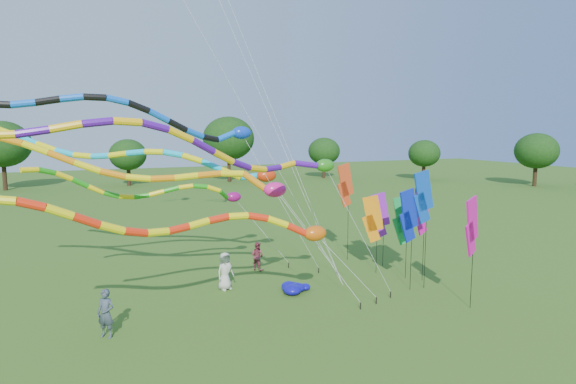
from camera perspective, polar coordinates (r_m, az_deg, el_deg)
name	(u,v)px	position (r m, az deg, el deg)	size (l,w,h in m)	color
ground	(338,334)	(18.52, 5.95, -16.36)	(160.00, 160.00, 0.00)	#2C5917
tree_ring	(221,207)	(13.50, -7.95, -1.73)	(120.22, 119.19, 9.65)	#382314
tube_kite_red	(217,225)	(17.70, -8.42, -3.90)	(13.74, 1.36, 6.10)	black
tube_kite_orange	(147,169)	(20.28, -16.36, 2.62)	(15.55, 6.90, 8.02)	black
tube_kite_purple	(229,153)	(15.86, -6.99, 4.58)	(14.40, 3.22, 8.38)	black
tube_kite_blue	(149,119)	(20.62, -16.17, 8.29)	(15.48, 1.98, 9.43)	black
tube_kite_cyan	(166,161)	(24.45, -14.23, 3.62)	(15.31, 6.43, 8.13)	black
tube_kite_green	(167,190)	(22.66, -14.16, 0.19)	(12.06, 2.03, 6.52)	black
banner_pole_orange	(373,219)	(25.18, 9.99, -3.16)	(1.10, 0.53, 4.13)	black
banner_pole_blue_b	(423,197)	(22.97, 15.72, -0.62)	(1.16, 0.11, 5.62)	black
banner_pole_green	(403,220)	(24.55, 13.42, -3.27)	(1.15, 0.32, 4.24)	black
banner_pole_red	(345,186)	(27.17, 6.80, 0.77)	(1.16, 0.27, 5.59)	black
banner_pole_magenta_a	(472,227)	(21.04, 20.94, -3.85)	(1.10, 0.52, 4.78)	black
banner_pole_blue_a	(409,216)	(22.62, 14.10, -2.75)	(1.16, 0.22, 4.81)	black
banner_pole_magenta_b	(422,210)	(24.20, 15.56, -2.07)	(1.14, 0.38, 4.83)	black
banner_pole_violet	(380,215)	(26.42, 10.83, -2.71)	(1.16, 0.25, 4.11)	black
blue_nylon_heap	(299,288)	(22.56, 1.37, -11.32)	(1.48, 1.04, 0.44)	#0F0C9F
person_a	(225,271)	(22.93, -7.46, -9.27)	(0.87, 0.56, 1.78)	beige
person_b	(106,313)	(18.98, -20.78, -13.31)	(0.65, 0.43, 1.78)	#394450
person_c	(257,256)	(25.82, -3.65, -7.59)	(0.74, 0.58, 1.53)	#8C3344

